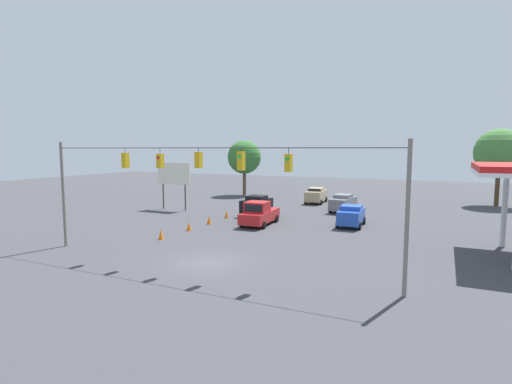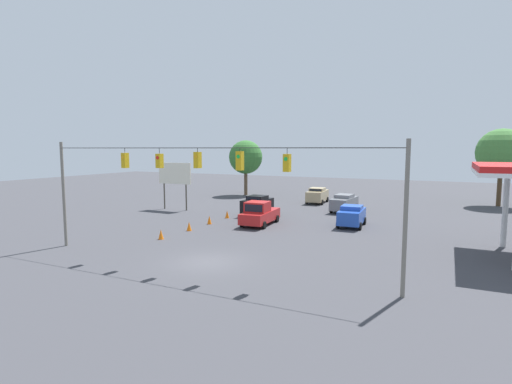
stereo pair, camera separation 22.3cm
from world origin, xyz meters
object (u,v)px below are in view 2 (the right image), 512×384
at_px(pickup_truck_red_withflow_mid, 259,214).
at_px(sedan_blue_oncoming_far, 352,215).
at_px(sedan_tan_withflow_deep, 317,195).
at_px(tree_horizon_right, 502,153).
at_px(traffic_cone_third, 209,220).
at_px(overhead_signal_span, 198,182).
at_px(traffic_cone_fifth, 242,210).
at_px(traffic_cone_second, 189,226).
at_px(tree_horizon_left, 246,157).
at_px(traffic_cone_fourth, 227,214).
at_px(roadside_billboard, 175,176).
at_px(sedan_black_withflow_far, 257,205).
at_px(traffic_cone_farthest, 257,206).
at_px(traffic_cone_nearest, 161,234).
at_px(sedan_grey_oncoming_deep, 344,203).

relative_size(pickup_truck_red_withflow_mid, sedan_blue_oncoming_far, 1.26).
height_order(sedan_tan_withflow_deep, tree_horizon_right, tree_horizon_right).
distance_m(sedan_tan_withflow_deep, traffic_cone_third, 18.07).
bearing_deg(overhead_signal_span, traffic_cone_fifth, -69.68).
relative_size(pickup_truck_red_withflow_mid, traffic_cone_second, 6.93).
xyz_separation_m(sedan_tan_withflow_deep, tree_horizon_right, (-19.80, -6.69, 5.23)).
xyz_separation_m(overhead_signal_span, sedan_tan_withflow_deep, (1.84, -28.50, -3.82)).
distance_m(overhead_signal_span, tree_horizon_left, 34.82).
height_order(pickup_truck_red_withflow_mid, traffic_cone_fifth, pickup_truck_red_withflow_mid).
xyz_separation_m(traffic_cone_fourth, roadside_billboard, (7.83, -2.22, 3.33)).
bearing_deg(sedan_blue_oncoming_far, tree_horizon_right, -122.91).
distance_m(traffic_cone_second, traffic_cone_third, 3.14).
relative_size(traffic_cone_third, roadside_billboard, 0.15).
bearing_deg(sedan_blue_oncoming_far, sedan_black_withflow_far, -9.12).
height_order(sedan_blue_oncoming_far, traffic_cone_farthest, sedan_blue_oncoming_far).
relative_size(overhead_signal_span, traffic_cone_nearest, 29.57).
height_order(traffic_cone_second, traffic_cone_farthest, same).
bearing_deg(traffic_cone_fifth, sedan_grey_oncoming_deep, -148.68).
bearing_deg(sedan_tan_withflow_deep, sedan_black_withflow_far, 76.61).
relative_size(sedan_grey_oncoming_deep, traffic_cone_fourth, 6.20).
bearing_deg(overhead_signal_span, traffic_cone_second, -51.33).
bearing_deg(traffic_cone_fourth, tree_horizon_left, -68.13).
xyz_separation_m(pickup_truck_red_withflow_mid, traffic_cone_third, (4.15, 1.65, -0.60)).
xyz_separation_m(traffic_cone_farthest, roadside_billboard, (7.99, 4.01, 3.33)).
bearing_deg(traffic_cone_second, traffic_cone_fifth, -88.80).
relative_size(traffic_cone_nearest, traffic_cone_fifth, 1.00).
relative_size(sedan_blue_oncoming_far, roadside_billboard, 0.80).
xyz_separation_m(overhead_signal_span, traffic_cone_third, (6.35, -11.01, -4.43)).
bearing_deg(traffic_cone_farthest, sedan_black_withflow_far, 116.82).
bearing_deg(traffic_cone_third, overhead_signal_span, 119.96).
xyz_separation_m(sedan_blue_oncoming_far, roadside_billboard, (19.55, -1.07, 2.76)).
height_order(traffic_cone_second, tree_horizon_right, tree_horizon_right).
bearing_deg(overhead_signal_span, traffic_cone_fourth, -65.75).
bearing_deg(sedan_blue_oncoming_far, traffic_cone_farthest, -23.73).
bearing_deg(traffic_cone_fifth, roadside_billboard, 7.08).
height_order(pickup_truck_red_withflow_mid, sedan_grey_oncoming_deep, pickup_truck_red_withflow_mid).
bearing_deg(traffic_cone_nearest, roadside_billboard, -56.91).
height_order(sedan_blue_oncoming_far, tree_horizon_left, tree_horizon_left).
bearing_deg(tree_horizon_right, traffic_cone_farthest, 30.97).
xyz_separation_m(sedan_tan_withflow_deep, traffic_cone_second, (4.47, 20.62, -0.61)).
distance_m(traffic_cone_farthest, tree_horizon_left, 14.46).
bearing_deg(overhead_signal_span, traffic_cone_farthest, -72.95).
bearing_deg(tree_horizon_left, traffic_cone_third, 108.95).
bearing_deg(sedan_grey_oncoming_deep, traffic_cone_farthest, 15.93).
bearing_deg(sedan_blue_oncoming_far, sedan_tan_withflow_deep, -61.38).
bearing_deg(traffic_cone_nearest, traffic_cone_second, -91.14).
bearing_deg(sedan_black_withflow_far, traffic_cone_second, 79.22).
bearing_deg(pickup_truck_red_withflow_mid, sedan_blue_oncoming_far, -158.90).
relative_size(traffic_cone_fourth, tree_horizon_right, 0.08).
distance_m(overhead_signal_span, sedan_tan_withflow_deep, 28.81).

